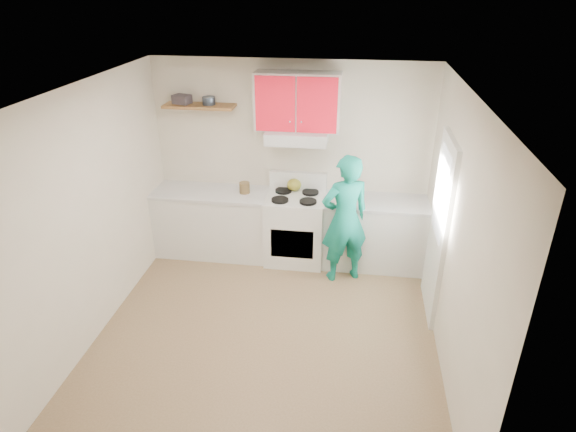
% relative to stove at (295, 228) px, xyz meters
% --- Properties ---
extents(floor, '(3.80, 3.80, 0.00)m').
position_rel_stove_xyz_m(floor, '(-0.10, -1.57, -0.46)').
color(floor, brown).
rests_on(floor, ground).
extents(ceiling, '(3.60, 3.80, 0.04)m').
position_rel_stove_xyz_m(ceiling, '(-0.10, -1.57, 2.14)').
color(ceiling, white).
rests_on(ceiling, floor).
extents(back_wall, '(3.60, 0.04, 2.60)m').
position_rel_stove_xyz_m(back_wall, '(-0.10, 0.32, 0.84)').
color(back_wall, beige).
rests_on(back_wall, floor).
extents(front_wall, '(3.60, 0.04, 2.60)m').
position_rel_stove_xyz_m(front_wall, '(-0.10, -3.47, 0.84)').
color(front_wall, beige).
rests_on(front_wall, floor).
extents(left_wall, '(0.04, 3.80, 2.60)m').
position_rel_stove_xyz_m(left_wall, '(-1.90, -1.57, 0.84)').
color(left_wall, beige).
rests_on(left_wall, floor).
extents(right_wall, '(0.04, 3.80, 2.60)m').
position_rel_stove_xyz_m(right_wall, '(1.70, -1.57, 0.84)').
color(right_wall, beige).
rests_on(right_wall, floor).
extents(door, '(0.05, 0.85, 2.05)m').
position_rel_stove_xyz_m(door, '(1.68, -0.88, 0.56)').
color(door, white).
rests_on(door, floor).
extents(door_glass, '(0.01, 0.55, 0.95)m').
position_rel_stove_xyz_m(door_glass, '(1.65, -0.88, 0.99)').
color(door_glass, white).
rests_on(door_glass, door).
extents(counter_left, '(1.52, 0.60, 0.90)m').
position_rel_stove_xyz_m(counter_left, '(-1.14, 0.02, -0.01)').
color(counter_left, silver).
rests_on(counter_left, floor).
extents(counter_right, '(1.32, 0.60, 0.90)m').
position_rel_stove_xyz_m(counter_right, '(1.04, 0.02, -0.01)').
color(counter_right, silver).
rests_on(counter_right, floor).
extents(stove, '(0.76, 0.65, 0.92)m').
position_rel_stove_xyz_m(stove, '(0.00, 0.00, 0.00)').
color(stove, white).
rests_on(stove, floor).
extents(range_hood, '(0.76, 0.44, 0.15)m').
position_rel_stove_xyz_m(range_hood, '(0.00, 0.10, 1.24)').
color(range_hood, silver).
rests_on(range_hood, back_wall).
extents(upper_cabinets, '(1.02, 0.33, 0.70)m').
position_rel_stove_xyz_m(upper_cabinets, '(0.00, 0.16, 1.66)').
color(upper_cabinets, red).
rests_on(upper_cabinets, back_wall).
extents(shelf, '(0.90, 0.30, 0.04)m').
position_rel_stove_xyz_m(shelf, '(-1.25, 0.18, 1.56)').
color(shelf, brown).
rests_on(shelf, back_wall).
extents(books, '(0.25, 0.21, 0.11)m').
position_rel_stove_xyz_m(books, '(-1.48, 0.19, 1.63)').
color(books, '#403941').
rests_on(books, shelf).
extents(tin, '(0.20, 0.20, 0.10)m').
position_rel_stove_xyz_m(tin, '(-1.13, 0.19, 1.63)').
color(tin, '#333D4C').
rests_on(tin, shelf).
extents(kettle, '(0.22, 0.22, 0.16)m').
position_rel_stove_xyz_m(kettle, '(-0.04, 0.21, 0.54)').
color(kettle, olive).
rests_on(kettle, stove).
extents(crock, '(0.17, 0.17, 0.17)m').
position_rel_stove_xyz_m(crock, '(-0.68, 0.04, 0.52)').
color(crock, brown).
rests_on(crock, counter_left).
extents(cutting_board, '(0.36, 0.28, 0.02)m').
position_rel_stove_xyz_m(cutting_board, '(0.66, 0.02, 0.45)').
color(cutting_board, olive).
rests_on(cutting_board, counter_right).
extents(silicone_mat, '(0.37, 0.33, 0.01)m').
position_rel_stove_xyz_m(silicone_mat, '(1.48, 0.06, 0.44)').
color(silicone_mat, red).
rests_on(silicone_mat, counter_right).
extents(person, '(0.71, 0.60, 1.66)m').
position_rel_stove_xyz_m(person, '(0.66, -0.38, 0.37)').
color(person, '#0E806D').
rests_on(person, floor).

